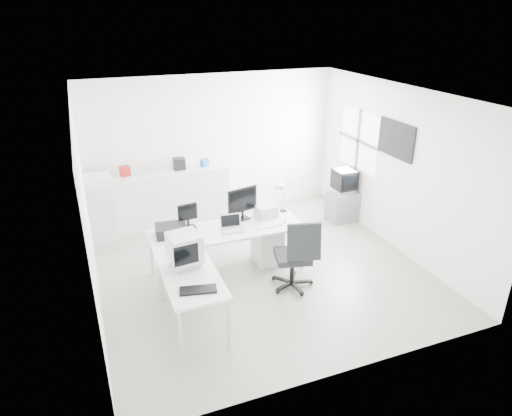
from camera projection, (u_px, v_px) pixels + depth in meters
name	position (u px, v px, depth m)	size (l,w,h in m)	color
floor	(260.00, 268.00, 7.45)	(5.00, 5.00, 0.01)	beige
ceiling	(261.00, 95.00, 6.33)	(5.00, 5.00, 0.01)	white
back_wall	(214.00, 146.00, 9.03)	(5.00, 0.02, 2.80)	white
left_wall	(87.00, 213.00, 6.06)	(0.02, 5.00, 2.80)	white
right_wall	(398.00, 169.00, 7.72)	(0.02, 5.00, 2.80)	white
window	(359.00, 140.00, 8.66)	(0.02, 1.20, 1.10)	white
wall_picture	(396.00, 139.00, 7.60)	(0.04, 0.90, 0.60)	black
main_desk	(228.00, 250.00, 7.26)	(2.40, 0.80, 0.75)	silver
side_desk	(192.00, 299.00, 6.03)	(0.70, 1.40, 0.75)	silver
drawer_pedestal	(267.00, 245.00, 7.56)	(0.40, 0.50, 0.60)	silver
inkjet_printer	(171.00, 230.00, 6.88)	(0.46, 0.36, 0.16)	black
lcd_monitor_small	(188.00, 217.00, 7.06)	(0.31, 0.18, 0.39)	black
lcd_monitor_large	(242.00, 204.00, 7.32)	(0.53, 0.21, 0.55)	black
laptop	(232.00, 224.00, 6.99)	(0.36, 0.37, 0.24)	#B7B7BA
white_keyboard	(269.00, 226.00, 7.19)	(0.44, 0.13, 0.02)	silver
white_mouse	(285.00, 220.00, 7.32)	(0.06, 0.06, 0.06)	silver
laser_printer	(266.00, 211.00, 7.50)	(0.34, 0.29, 0.19)	#BABABA
desk_lamp	(284.00, 197.00, 7.62)	(0.17, 0.17, 0.52)	silver
crt_monitor	(185.00, 250.00, 6.00)	(0.41, 0.41, 0.48)	#B7B7BA
black_keyboard	(198.00, 290.00, 5.54)	(0.45, 0.18, 0.03)	black
office_chair	(293.00, 253.00, 6.77)	(0.66, 0.66, 1.14)	#212426
tv_cabinet	(342.00, 206.00, 9.07)	(0.55, 0.45, 0.59)	slate
crt_tv	(344.00, 181.00, 8.86)	(0.50, 0.48, 0.45)	black
sideboard	(171.00, 197.00, 8.82)	(2.19, 0.55, 1.10)	silver
clutter_box_a	(125.00, 171.00, 8.30)	(0.17, 0.15, 0.17)	#A2171A
clutter_box_b	(153.00, 168.00, 8.47)	(0.15, 0.13, 0.15)	silver
clutter_box_c	(179.00, 164.00, 8.63)	(0.22, 0.20, 0.22)	black
clutter_box_d	(205.00, 163.00, 8.81)	(0.14, 0.12, 0.14)	blue
clutter_bottle	(108.00, 171.00, 8.23)	(0.07, 0.07, 0.22)	silver
filing_cabinet	(102.00, 211.00, 7.98)	(0.45, 0.54, 1.29)	silver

